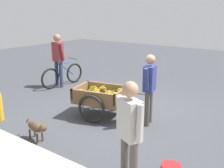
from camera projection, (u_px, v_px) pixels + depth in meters
ground_plane at (120, 114)px, 6.30m from camera, size 24.00×24.00×0.00m
fruit_cart at (100, 98)px, 6.08m from camera, size 1.77×1.11×0.71m
vendor_person at (149, 84)px, 5.51m from camera, size 0.27×0.57×1.52m
bicycle at (63, 75)px, 8.55m from camera, size 0.46×1.66×0.85m
cyclist_person at (58, 56)px, 8.27m from camera, size 0.52×0.22×1.67m
dog at (36, 127)px, 4.95m from camera, size 0.67×0.24×0.40m
bystander_person at (130, 128)px, 3.43m from camera, size 0.48×0.34×1.54m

